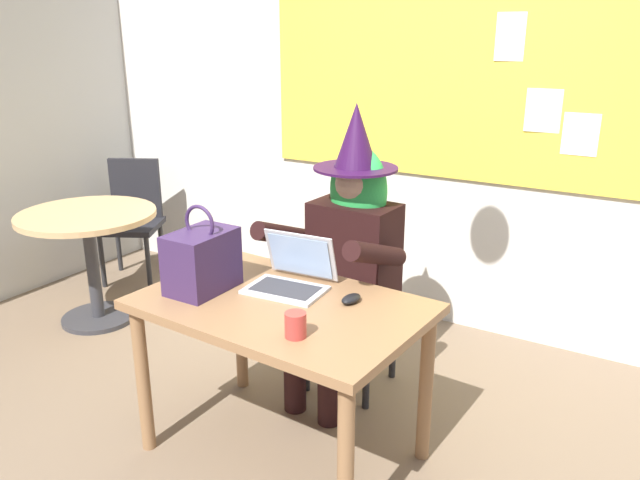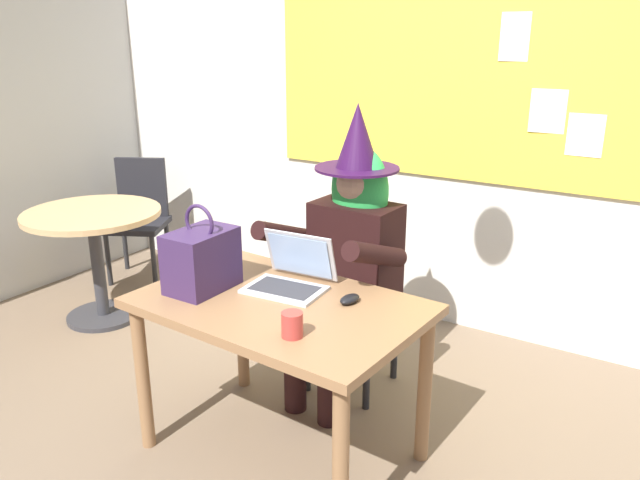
{
  "view_description": "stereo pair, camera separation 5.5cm",
  "coord_description": "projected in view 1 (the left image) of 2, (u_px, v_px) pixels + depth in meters",
  "views": [
    {
      "loc": [
        1.27,
        -1.85,
        1.79
      ],
      "look_at": [
        -0.11,
        0.43,
        0.9
      ],
      "focal_mm": 35.29,
      "sensor_mm": 36.0,
      "label": 1
    },
    {
      "loc": [
        1.32,
        -1.82,
        1.79
      ],
      "look_at": [
        -0.11,
        0.43,
        0.9
      ],
      "focal_mm": 35.29,
      "sensor_mm": 36.0,
      "label": 2
    }
  ],
  "objects": [
    {
      "name": "person_costumed",
      "position": [
        348.0,
        241.0,
        3.07
      ],
      "size": [
        0.61,
        0.68,
        1.47
      ],
      "rotation": [
        0.0,
        0.0,
        -1.62
      ],
      "color": "black",
      "rests_on": "ground"
    },
    {
      "name": "wall_back_bulletin",
      "position": [
        456.0,
        86.0,
        3.66
      ],
      "size": [
        5.53,
        1.87,
        2.94
      ],
      "color": "silver",
      "rests_on": "ground"
    },
    {
      "name": "side_table_round",
      "position": [
        90.0,
        241.0,
        3.93
      ],
      "size": [
        0.84,
        0.84,
        0.73
      ],
      "color": "tan",
      "rests_on": "ground"
    },
    {
      "name": "ground_plane",
      "position": [
        290.0,
        471.0,
        2.69
      ],
      "size": [
        24.0,
        24.0,
        0.0
      ],
      "primitive_type": "plane",
      "color": "#75604C"
    },
    {
      "name": "chair_at_desk",
      "position": [
        358.0,
        288.0,
        3.26
      ],
      "size": [
        0.44,
        0.44,
        0.92
      ],
      "rotation": [
        0.0,
        0.0,
        -1.53
      ],
      "color": "#2D3347",
      "rests_on": "ground"
    },
    {
      "name": "computer_mouse",
      "position": [
        351.0,
        299.0,
        2.57
      ],
      "size": [
        0.07,
        0.11,
        0.03
      ],
      "primitive_type": "ellipsoid",
      "rotation": [
        0.0,
        0.0,
        -0.15
      ],
      "color": "black",
      "rests_on": "desk_main"
    },
    {
      "name": "desk_main",
      "position": [
        281.0,
        324.0,
        2.62
      ],
      "size": [
        1.21,
        0.83,
        0.73
      ],
      "rotation": [
        0.0,
        0.0,
        -0.06
      ],
      "color": "#8E6642",
      "rests_on": "ground"
    },
    {
      "name": "laptop",
      "position": [
        291.0,
        276.0,
        2.72
      ],
      "size": [
        0.35,
        0.32,
        0.23
      ],
      "rotation": [
        0.0,
        0.0,
        0.08
      ],
      "color": "#B7B7BC",
      "rests_on": "desk_main"
    },
    {
      "name": "handbag",
      "position": [
        202.0,
        260.0,
        2.67
      ],
      "size": [
        0.2,
        0.3,
        0.38
      ],
      "rotation": [
        0.0,
        0.0,
        0.3
      ],
      "color": "#38234C",
      "rests_on": "desk_main"
    },
    {
      "name": "chair_spare_by_window",
      "position": [
        133.0,
        213.0,
        4.71
      ],
      "size": [
        0.57,
        0.57,
        0.89
      ],
      "rotation": [
        0.0,
        0.0,
        5.21
      ],
      "color": "black",
      "rests_on": "ground"
    },
    {
      "name": "coffee_mug",
      "position": [
        296.0,
        325.0,
        2.28
      ],
      "size": [
        0.08,
        0.08,
        0.09
      ],
      "primitive_type": "cylinder",
      "color": "#B23833",
      "rests_on": "desk_main"
    }
  ]
}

